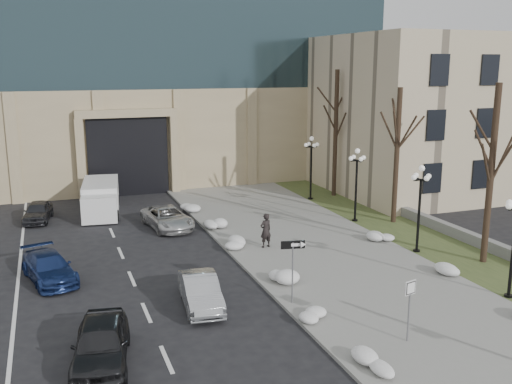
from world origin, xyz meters
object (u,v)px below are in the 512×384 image
(keep_sign, at_px, (410,298))
(lamppost_c, at_px, (357,175))
(car_e, at_px, (38,211))
(one_way_sign, at_px, (297,252))
(car_c, at_px, (49,268))
(car_a, at_px, (101,343))
(lamppost_b, at_px, (420,197))
(pedestrian, at_px, (266,230))
(car_d, at_px, (167,218))
(lamppost_d, at_px, (311,159))
(box_truck, at_px, (101,199))
(car_b, at_px, (201,291))

(keep_sign, xyz_separation_m, lamppost_c, (6.45, 14.91, 1.30))
(car_e, height_order, lamppost_c, lamppost_c)
(car_e, height_order, one_way_sign, one_way_sign)
(one_way_sign, height_order, lamppost_c, lamppost_c)
(car_c, bearing_deg, car_a, -93.92)
(car_c, distance_m, lamppost_b, 18.75)
(pedestrian, bearing_deg, car_d, -69.20)
(keep_sign, height_order, lamppost_b, lamppost_b)
(car_c, height_order, keep_sign, keep_sign)
(car_d, xyz_separation_m, lamppost_d, (11.46, 3.60, 2.41))
(car_a, bearing_deg, box_truck, 94.13)
(box_truck, height_order, lamppost_c, lamppost_c)
(one_way_sign, bearing_deg, car_c, 157.36)
(lamppost_b, bearing_deg, car_d, 140.64)
(car_b, height_order, pedestrian, pedestrian)
(car_c, height_order, lamppost_d, lamppost_d)
(lamppost_d, bearing_deg, car_a, -131.53)
(pedestrian, bearing_deg, car_a, 30.65)
(car_d, relative_size, pedestrian, 2.52)
(car_e, bearing_deg, car_b, -59.21)
(car_a, xyz_separation_m, lamppost_d, (16.89, 19.06, 2.31))
(lamppost_d, bearing_deg, lamppost_b, -90.00)
(car_b, relative_size, pedestrian, 2.15)
(car_e, relative_size, lamppost_d, 0.79)
(lamppost_c, bearing_deg, box_truck, 151.65)
(one_way_sign, bearing_deg, keep_sign, -51.04)
(lamppost_c, xyz_separation_m, lamppost_d, (0.00, 6.50, 0.00))
(car_b, relative_size, car_e, 1.08)
(car_b, distance_m, pedestrian, 8.08)
(car_c, xyz_separation_m, lamppost_c, (18.40, 3.90, 2.43))
(car_d, bearing_deg, car_e, 141.07)
(car_a, distance_m, lamppost_d, 25.57)
(car_b, distance_m, lamppost_c, 15.75)
(lamppost_c, bearing_deg, one_way_sign, -130.18)
(box_truck, distance_m, keep_sign, 24.47)
(box_truck, relative_size, one_way_sign, 2.40)
(car_d, height_order, lamppost_b, lamppost_b)
(lamppost_d, bearing_deg, one_way_sign, -117.47)
(car_c, bearing_deg, lamppost_c, -1.89)
(car_e, distance_m, lamppost_b, 23.57)
(lamppost_c, bearing_deg, car_e, 158.80)
(car_c, bearing_deg, car_b, -55.96)
(car_d, relative_size, lamppost_b, 1.00)
(car_a, bearing_deg, keep_sign, -3.05)
(car_a, relative_size, car_c, 1.01)
(car_d, bearing_deg, lamppost_c, -22.34)
(keep_sign, relative_size, lamppost_d, 0.51)
(car_a, height_order, lamppost_d, lamppost_d)
(car_d, bearing_deg, lamppost_b, -47.51)
(car_c, xyz_separation_m, car_d, (6.95, 6.79, 0.02))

